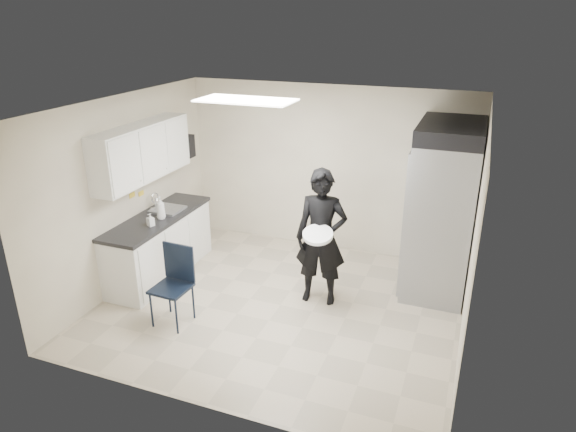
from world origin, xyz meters
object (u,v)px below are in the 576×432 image
at_px(lower_counter, 160,247).
at_px(man_tuxedo, 321,238).
at_px(commercial_fridge, 442,216).
at_px(folding_chair, 171,288).

xyz_separation_m(lower_counter, man_tuxedo, (2.39, 0.13, 0.47)).
xyz_separation_m(commercial_fridge, folding_chair, (-2.92, -2.11, -0.57)).
relative_size(lower_counter, man_tuxedo, 1.05).
height_order(folding_chair, man_tuxedo, man_tuxedo).
height_order(lower_counter, folding_chair, folding_chair).
bearing_deg(commercial_fridge, man_tuxedo, -145.89).
xyz_separation_m(lower_counter, commercial_fridge, (3.78, 1.07, 0.62)).
distance_m(lower_counter, commercial_fridge, 3.98).
relative_size(lower_counter, folding_chair, 1.99).
bearing_deg(lower_counter, man_tuxedo, 3.13).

